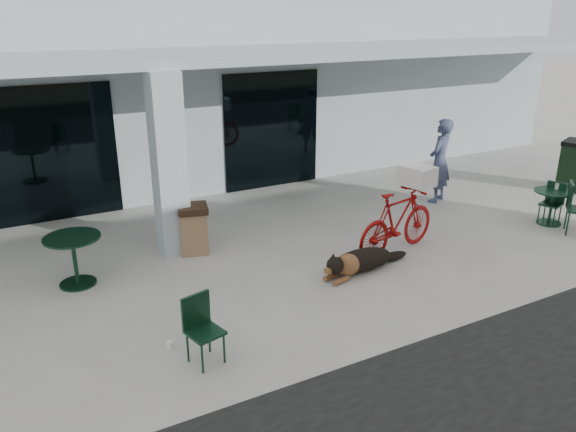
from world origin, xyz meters
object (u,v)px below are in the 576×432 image
dog (362,259)px  cafe_chair_near (205,331)px  cafe_table_far (551,207)px  cafe_table_near (75,261)px  trash_receptacle (194,229)px  cafe_chair_far_b (551,204)px  person (440,161)px  bicycle (397,222)px

dog → cafe_chair_near: 3.34m
dog → cafe_chair_near: cafe_chair_near is taller
cafe_table_far → cafe_chair_near: bearing=-171.4°
cafe_table_near → trash_receptacle: size_ratio=0.99×
cafe_chair_far_b → person: size_ratio=0.45×
dog → cafe_table_near: bearing=144.4°
cafe_chair_near → person: size_ratio=0.46×
dog → cafe_chair_near: (-3.12, -1.17, 0.21)m
dog → cafe_table_near: 4.50m
dog → person: bearing=17.9°
cafe_table_near → trash_receptacle: (2.03, 0.32, 0.03)m
cafe_chair_far_b → cafe_table_near: bearing=-117.6°
person → cafe_chair_far_b: bearing=88.5°
bicycle → dog: (-0.97, -0.34, -0.36)m
dog → cafe_chair_far_b: bearing=-12.8°
cafe_chair_near → person: bearing=12.8°
cafe_table_near → bicycle: bearing=-15.2°
cafe_chair_near → cafe_table_far: bearing=-4.9°
cafe_table_near → trash_receptacle: bearing=8.9°
dog → trash_receptacle: (-2.12, 2.05, 0.21)m
cafe_chair_far_b → person: bearing=-171.1°
bicycle → cafe_table_far: (3.60, -0.34, -0.23)m
cafe_table_near → cafe_chair_near: bearing=-70.4°
dog → trash_receptacle: trash_receptacle is taller
cafe_chair_far_b → trash_receptacle: bearing=-123.4°
dog → trash_receptacle: 2.96m
cafe_chair_far_b → person: (-1.01, 2.12, 0.51)m
cafe_table_near → cafe_table_far: bearing=-11.2°
bicycle → cafe_chair_far_b: bicycle is taller
cafe_table_far → trash_receptacle: bearing=163.0°
cafe_table_far → person: person is taller
dog → cafe_chair_near: bearing=-172.4°
person → trash_receptacle: person is taller
bicycle → cafe_chair_far_b: size_ratio=2.32×
cafe_table_near → person: person is taller
cafe_table_near → cafe_table_far: (8.73, -1.73, -0.06)m
person → trash_receptacle: bearing=-26.1°
cafe_table_near → cafe_chair_near: size_ratio=1.00×
dog → cafe_table_far: (4.57, -0.00, 0.12)m
cafe_table_far → person: size_ratio=0.39×
bicycle → person: bearing=-67.3°
trash_receptacle → dog: bearing=-43.9°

